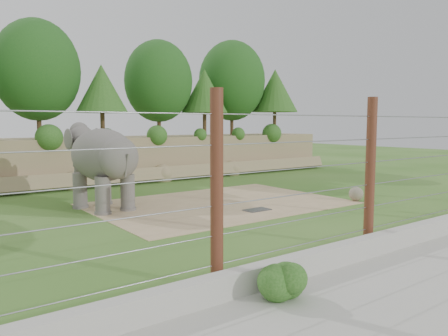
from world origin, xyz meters
TOP-DOWN VIEW (x-y plane):
  - ground at (0.00, 0.00)m, footprint 90.00×90.00m
  - back_embankment at (0.59, 12.68)m, footprint 30.00×5.52m
  - dirt_patch at (0.50, 3.00)m, footprint 10.00×7.00m
  - drain_grate at (0.81, 0.99)m, footprint 1.00×0.60m
  - elephant at (-3.77, 4.71)m, footprint 2.29×4.24m
  - stone_ball at (5.50, -0.03)m, footprint 0.60×0.60m
  - retaining_wall at (0.00, -5.00)m, footprint 26.00×0.35m
  - barrier_fence at (0.00, -4.50)m, footprint 20.26×0.26m
  - walkway_shrub at (-4.34, -5.80)m, footprint 0.77×0.77m

SIDE VIEW (x-z plane):
  - ground at x=0.00m, z-range 0.00..0.00m
  - dirt_patch at x=0.50m, z-range 0.00..0.02m
  - drain_grate at x=0.81m, z-range 0.02..0.05m
  - retaining_wall at x=0.00m, z-range 0.00..0.50m
  - stone_ball at x=5.50m, z-range 0.02..0.62m
  - walkway_shrub at x=-4.34m, z-range 0.01..0.78m
  - elephant at x=-3.77m, z-range 0.00..3.26m
  - barrier_fence at x=0.00m, z-range 0.00..4.00m
  - back_embankment at x=0.59m, z-range -0.42..8.35m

